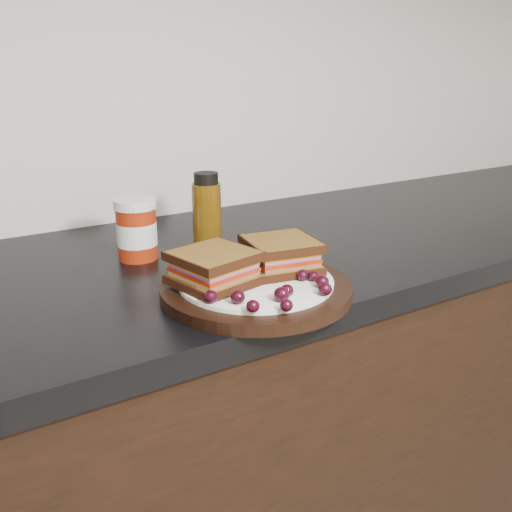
{
  "coord_description": "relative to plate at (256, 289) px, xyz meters",
  "views": [
    {
      "loc": [
        -0.37,
        0.85,
        1.22
      ],
      "look_at": [
        0.05,
        1.5,
        0.96
      ],
      "focal_mm": 40.0,
      "sensor_mm": 36.0,
      "label": 1
    }
  ],
  "objects": [
    {
      "name": "grape_8",
      "position": [
        0.07,
        -0.05,
        0.02
      ],
      "size": [
        0.02,
        0.02,
        0.01
      ],
      "primitive_type": "ellipsoid",
      "color": "black",
      "rests_on": "plate"
    },
    {
      "name": "grape_3",
      "position": [
        -0.03,
        -0.12,
        0.02
      ],
      "size": [
        0.02,
        0.02,
        0.02
      ],
      "primitive_type": "ellipsoid",
      "color": "black",
      "rests_on": "plate"
    },
    {
      "name": "grape_9",
      "position": [
        0.05,
        -0.04,
        0.02
      ],
      "size": [
        0.02,
        0.02,
        0.02
      ],
      "primitive_type": "ellipsoid",
      "color": "black",
      "rests_on": "plate"
    },
    {
      "name": "grape_13",
      "position": [
        -0.05,
        0.06,
        0.02
      ],
      "size": [
        0.02,
        0.02,
        0.02
      ],
      "primitive_type": "ellipsoid",
      "color": "black",
      "rests_on": "plate"
    },
    {
      "name": "grape_18",
      "position": [
        -0.09,
        0.03,
        0.02
      ],
      "size": [
        0.02,
        0.02,
        0.02
      ],
      "primitive_type": "ellipsoid",
      "color": "black",
      "rests_on": "plate"
    },
    {
      "name": "sandwich_right",
      "position": [
        0.06,
        0.02,
        0.04
      ],
      "size": [
        0.12,
        0.12,
        0.05
      ],
      "primitive_type": null,
      "rotation": [
        0.0,
        0.0,
        -0.18
      ],
      "color": "brown",
      "rests_on": "plate"
    },
    {
      "name": "grape_6",
      "position": [
        0.05,
        -0.1,
        0.02
      ],
      "size": [
        0.02,
        0.02,
        0.02
      ],
      "primitive_type": "ellipsoid",
      "color": "black",
      "rests_on": "plate"
    },
    {
      "name": "plate",
      "position": [
        0.0,
        0.0,
        0.0
      ],
      "size": [
        0.28,
        0.28,
        0.02
      ],
      "primitive_type": "cylinder",
      "color": "black",
      "rests_on": "countertop"
    },
    {
      "name": "countertop",
      "position": [
        -0.05,
        0.2,
        -0.03
      ],
      "size": [
        3.98,
        0.6,
        0.04
      ],
      "primitive_type": "cube",
      "color": "black",
      "rests_on": "base_cabinets"
    },
    {
      "name": "grape_7",
      "position": [
        0.06,
        -0.08,
        0.02
      ],
      "size": [
        0.02,
        0.02,
        0.02
      ],
      "primitive_type": "ellipsoid",
      "color": "black",
      "rests_on": "plate"
    },
    {
      "name": "condiment_jar",
      "position": [
        -0.09,
        0.25,
        0.04
      ],
      "size": [
        0.09,
        0.09,
        0.11
      ],
      "primitive_type": "cylinder",
      "rotation": [
        0.0,
        0.0,
        0.32
      ],
      "color": "maroon",
      "rests_on": "countertop"
    },
    {
      "name": "grape_19",
      "position": [
        -0.08,
        0.01,
        0.02
      ],
      "size": [
        0.02,
        0.02,
        0.02
      ],
      "primitive_type": "ellipsoid",
      "color": "black",
      "rests_on": "plate"
    },
    {
      "name": "grape_15",
      "position": [
        -0.05,
        0.01,
        0.02
      ],
      "size": [
        0.02,
        0.02,
        0.02
      ],
      "primitive_type": "ellipsoid",
      "color": "black",
      "rests_on": "plate"
    },
    {
      "name": "sandwich_left",
      "position": [
        -0.06,
        0.02,
        0.04
      ],
      "size": [
        0.13,
        0.13,
        0.05
      ],
      "primitive_type": null,
      "rotation": [
        0.0,
        0.0,
        0.21
      ],
      "color": "brown",
      "rests_on": "plate"
    },
    {
      "name": "grape_0",
      "position": [
        -0.1,
        -0.04,
        0.02
      ],
      "size": [
        0.02,
        0.02,
        0.02
      ],
      "primitive_type": "ellipsoid",
      "color": "black",
      "rests_on": "plate"
    },
    {
      "name": "grape_5",
      "position": [
        0.0,
        -0.08,
        0.02
      ],
      "size": [
        0.02,
        0.02,
        0.02
      ],
      "primitive_type": "ellipsoid",
      "color": "black",
      "rests_on": "plate"
    },
    {
      "name": "grape_17",
      "position": [
        -0.06,
        0.04,
        0.03
      ],
      "size": [
        0.02,
        0.02,
        0.02
      ],
      "primitive_type": "ellipsoid",
      "color": "black",
      "rests_on": "plate"
    },
    {
      "name": "grape_12",
      "position": [
        0.08,
        0.03,
        0.02
      ],
      "size": [
        0.02,
        0.02,
        0.01
      ],
      "primitive_type": "ellipsoid",
      "color": "black",
      "rests_on": "plate"
    },
    {
      "name": "grape_11",
      "position": [
        0.06,
        0.02,
        0.02
      ],
      "size": [
        0.02,
        0.02,
        0.02
      ],
      "primitive_type": "ellipsoid",
      "color": "black",
      "rests_on": "plate"
    },
    {
      "name": "grape_10",
      "position": [
        0.08,
        -0.0,
        0.02
      ],
      "size": [
        0.02,
        0.02,
        0.02
      ],
      "primitive_type": "ellipsoid",
      "color": "black",
      "rests_on": "plate"
    },
    {
      "name": "grape_16",
      "position": [
        -0.09,
        -0.02,
        0.02
      ],
      "size": [
        0.02,
        0.02,
        0.01
      ],
      "primitive_type": "ellipsoid",
      "color": "black",
      "rests_on": "plate"
    },
    {
      "name": "oil_bottle",
      "position": [
        0.04,
        0.22,
        0.06
      ],
      "size": [
        0.05,
        0.05,
        0.14
      ],
      "primitive_type": "cylinder",
      "rotation": [
        0.0,
        0.0,
        0.05
      ],
      "color": "#4A3007",
      "rests_on": "countertop"
    },
    {
      "name": "grape_14",
      "position": [
        -0.07,
        0.03,
        0.02
      ],
      "size": [
        0.02,
        0.02,
        0.02
      ],
      "primitive_type": "ellipsoid",
      "color": "black",
      "rests_on": "plate"
    },
    {
      "name": "base_cabinets",
      "position": [
        -0.05,
        0.2,
        -0.48
      ],
      "size": [
        3.96,
        0.58,
        0.86
      ],
      "primitive_type": "cube",
      "color": "black",
      "rests_on": "ground_plane"
    },
    {
      "name": "grape_1",
      "position": [
        -0.07,
        -0.06,
        0.02
      ],
      "size": [
        0.02,
        0.02,
        0.02
      ],
      "primitive_type": "ellipsoid",
      "color": "black",
      "rests_on": "plate"
    },
    {
      "name": "grape_4",
      "position": [
        -0.01,
        -0.09,
        0.02
      ],
      "size": [
        0.02,
        0.02,
        0.02
      ],
      "primitive_type": "ellipsoid",
      "color": "black",
      "rests_on": "plate"
    },
    {
      "name": "grape_2",
      "position": [
        -0.06,
        -0.1,
        0.02
      ],
      "size": [
        0.02,
        0.02,
        0.02
      ],
      "primitive_type": "ellipsoid",
      "color": "black",
      "rests_on": "plate"
    }
  ]
}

